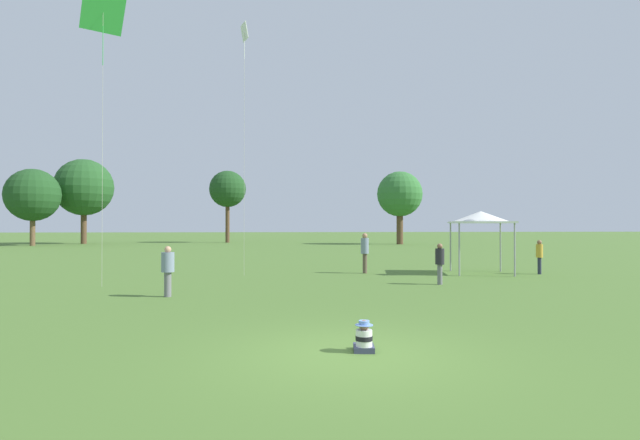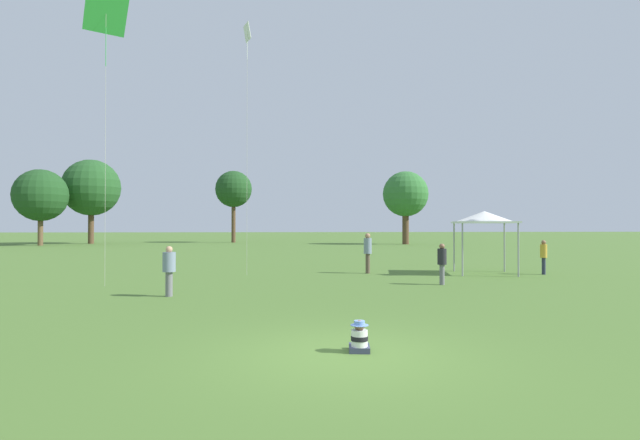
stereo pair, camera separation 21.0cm
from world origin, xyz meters
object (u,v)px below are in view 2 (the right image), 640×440
at_px(kite_2, 247,46).
at_px(distant_tree_2, 91,188).
at_px(seated_toddler, 359,339).
at_px(person_standing_4, 544,254).
at_px(person_standing_1, 169,267).
at_px(distant_tree_3, 41,195).
at_px(person_standing_2, 368,249).
at_px(distant_tree_0, 234,189).
at_px(canopy_tent, 484,218).
at_px(person_standing_0, 442,260).
at_px(kite_3, 106,18).
at_px(distant_tree_1, 406,194).

distance_m(kite_2, distant_tree_2, 44.67).
height_order(seated_toddler, kite_2, kite_2).
bearing_deg(person_standing_4, person_standing_1, 36.63).
xyz_separation_m(kite_2, distant_tree_2, (-20.78, 39.39, -3.44)).
height_order(kite_2, distant_tree_3, kite_2).
xyz_separation_m(seated_toddler, person_standing_2, (2.69, 13.92, 0.87)).
distance_m(person_standing_4, kite_2, 16.07).
bearing_deg(person_standing_2, distant_tree_0, 146.79).
relative_size(person_standing_4, canopy_tent, 0.50).
height_order(person_standing_0, kite_3, kite_3).
relative_size(canopy_tent, distant_tree_3, 0.37).
xyz_separation_m(person_standing_2, distant_tree_2, (-26.23, 38.89, 5.55)).
height_order(canopy_tent, distant_tree_0, distant_tree_0).
bearing_deg(person_standing_2, kite_3, -114.92).
height_order(person_standing_2, distant_tree_1, distant_tree_1).
bearing_deg(person_standing_0, distant_tree_2, 163.75).
xyz_separation_m(seated_toddler, canopy_tent, (7.91, 13.24, 2.31)).
bearing_deg(person_standing_2, person_standing_0, -23.09).
distance_m(canopy_tent, distant_tree_1, 35.18).
xyz_separation_m(seated_toddler, distant_tree_0, (-6.98, 55.45, 6.52)).
height_order(person_standing_0, kite_2, kite_2).
height_order(seated_toddler, person_standing_0, person_standing_0).
bearing_deg(kite_3, canopy_tent, -153.53).
bearing_deg(kite_2, seated_toddler, -143.51).
height_order(person_standing_4, canopy_tent, canopy_tent).
bearing_deg(distant_tree_1, canopy_tent, -98.90).
relative_size(person_standing_0, person_standing_2, 0.83).
distance_m(seated_toddler, person_standing_1, 8.62).
distance_m(person_standing_2, distant_tree_3, 45.20).
distance_m(seated_toddler, kite_3, 15.65).
xyz_separation_m(canopy_tent, distant_tree_0, (-14.89, 42.21, 4.20)).
height_order(person_standing_4, distant_tree_0, distant_tree_0).
bearing_deg(distant_tree_2, person_standing_1, -67.64).
xyz_separation_m(person_standing_4, canopy_tent, (-2.51, 0.51, 1.62)).
relative_size(kite_2, distant_tree_3, 1.34).
height_order(distant_tree_0, distant_tree_2, distant_tree_2).
relative_size(distant_tree_0, distant_tree_2, 0.91).
height_order(person_standing_0, distant_tree_2, distant_tree_2).
xyz_separation_m(person_standing_1, distant_tree_3, (-22.24, 40.58, 4.52)).
xyz_separation_m(person_standing_0, distant_tree_1, (8.69, 38.47, 4.86)).
distance_m(canopy_tent, kite_2, 13.06).
xyz_separation_m(person_standing_1, distant_tree_0, (-2.23, 48.29, 5.84)).
bearing_deg(distant_tree_1, person_standing_0, -102.73).
xyz_separation_m(person_standing_0, person_standing_4, (5.78, 3.34, 0.02)).
relative_size(distant_tree_0, distant_tree_3, 1.10).
relative_size(seated_toddler, person_standing_1, 0.36).
bearing_deg(person_standing_2, person_standing_4, 34.88).
relative_size(kite_2, distant_tree_2, 1.10).
bearing_deg(distant_tree_1, distant_tree_2, 172.33).
bearing_deg(kite_3, kite_2, -129.61).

